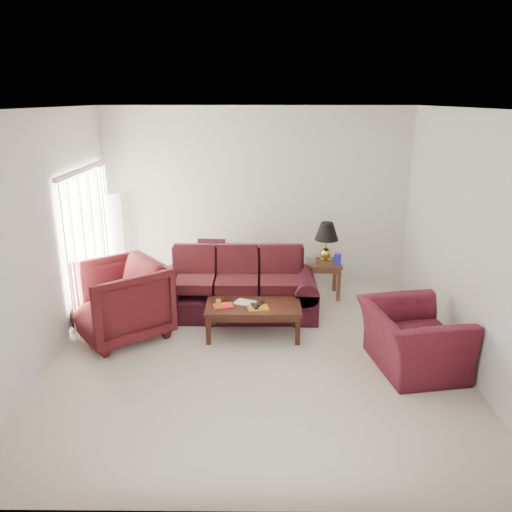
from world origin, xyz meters
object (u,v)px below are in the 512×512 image
Objects in this scene: coffee_table at (253,320)px; armchair_right at (412,339)px; sofa at (237,284)px; end_table at (323,279)px; armchair_left at (119,301)px; floor_lamp at (117,244)px.

armchair_right is at bearing -30.31° from coffee_table.
sofa is 2.65m from armchair_right.
armchair_left is (-2.92, -1.48, 0.22)m from end_table.
end_table is 3.28m from armchair_left.
end_table is at bearing 27.67° from sofa.
armchair_left is at bearing -153.14° from end_table.
end_table is 0.50× the size of armchair_right.
end_table is 0.46× the size of coffee_table.
armchair_right reaches higher than end_table.
floor_lamp is 1.42× the size of armchair_right.
armchair_left reaches higher than armchair_right.
floor_lamp reaches higher than sofa.
armchair_left is (-1.55, -0.75, 0.04)m from sofa.
armchair_right is at bearing -71.09° from end_table.
armchair_right is at bearing 39.95° from armchair_left.
armchair_left is 0.97× the size of armchair_right.
coffee_table is (-1.90, 0.84, -0.16)m from armchair_right.
sofa is 0.80m from coffee_table.
armchair_right is at bearing -36.23° from sofa.
armchair_left is at bearing -74.35° from floor_lamp.
floor_lamp is (-3.37, 0.16, 0.54)m from end_table.
coffee_table is at bearing -127.84° from end_table.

